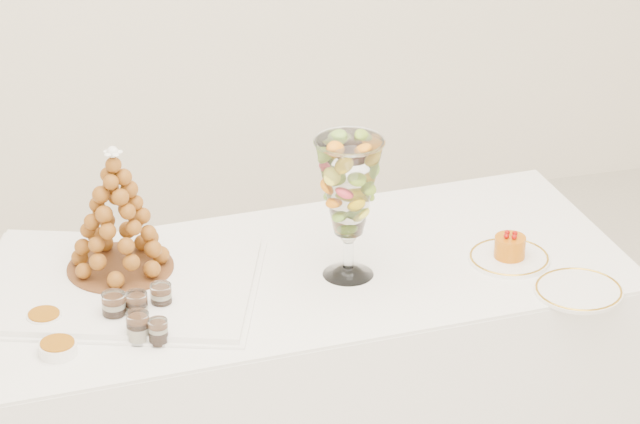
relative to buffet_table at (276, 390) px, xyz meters
name	(u,v)px	position (x,y,z in m)	size (l,w,h in m)	color
buffet_table	(276,390)	(0.00, 0.00, 0.00)	(1.82, 0.80, 0.68)	white
lace_tray	(116,285)	(-0.39, 0.04, 0.35)	(0.66, 0.50, 0.02)	white
macaron_vase	(349,189)	(0.18, -0.04, 0.57)	(0.17, 0.17, 0.36)	white
cake_plate	(509,258)	(0.59, -0.08, 0.34)	(0.21, 0.21, 0.01)	white
spare_plate	(579,291)	(0.70, -0.28, 0.34)	(0.22, 0.22, 0.01)	white
verrine_a	(114,308)	(-0.41, -0.12, 0.38)	(0.06, 0.06, 0.08)	white
verrine_b	(137,306)	(-0.36, -0.12, 0.37)	(0.05, 0.05, 0.07)	white
verrine_c	(161,298)	(-0.30, -0.09, 0.37)	(0.05, 0.05, 0.07)	white
verrine_d	(138,327)	(-0.37, -0.22, 0.37)	(0.05, 0.05, 0.07)	white
verrine_e	(158,332)	(-0.33, -0.24, 0.37)	(0.05, 0.05, 0.06)	white
ramekin_back	(44,319)	(-0.57, -0.08, 0.35)	(0.08, 0.08, 0.03)	white
ramekin_front	(58,349)	(-0.56, -0.22, 0.35)	(0.09, 0.09, 0.03)	white
croquembouche	(117,211)	(-0.37, 0.10, 0.52)	(0.26, 0.26, 0.33)	brown
mousse_cake	(510,246)	(0.59, -0.08, 0.38)	(0.08, 0.08, 0.07)	#C46109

